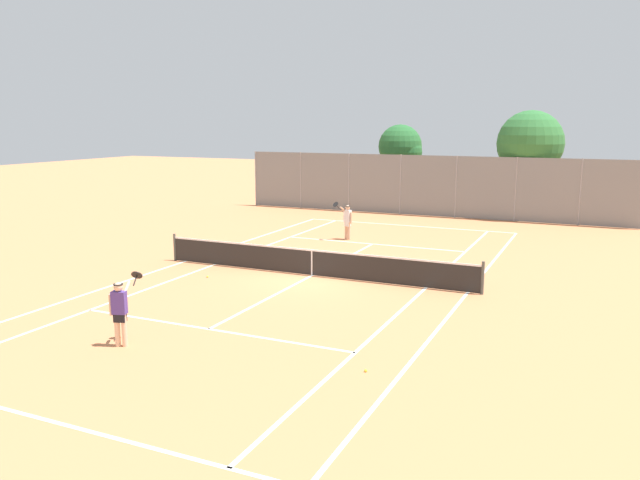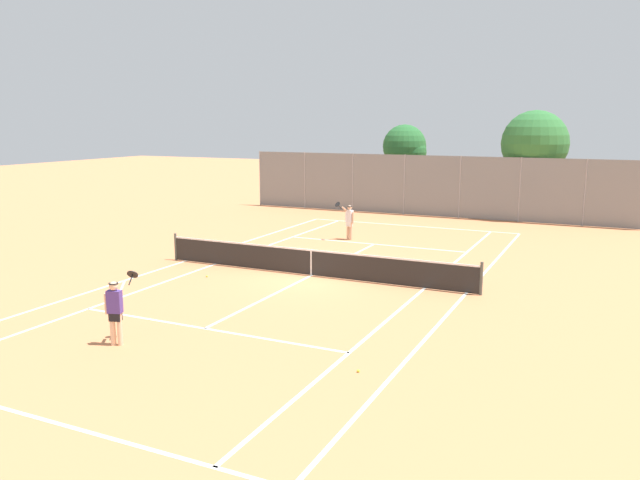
{
  "view_description": "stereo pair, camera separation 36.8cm",
  "coord_description": "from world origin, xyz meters",
  "px_view_note": "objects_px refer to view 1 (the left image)",
  "views": [
    {
      "loc": [
        9.15,
        -19.48,
        5.37
      ],
      "look_at": [
        -0.36,
        1.5,
        1.0
      ],
      "focal_mm": 35.0,
      "sensor_mm": 36.0,
      "label": 1
    },
    {
      "loc": [
        9.49,
        -19.32,
        5.37
      ],
      "look_at": [
        -0.36,
        1.5,
        1.0
      ],
      "focal_mm": 35.0,
      "sensor_mm": 36.0,
      "label": 2
    }
  ],
  "objects_px": {
    "player_near_side": "(120,309)",
    "player_far_left": "(347,220)",
    "tree_behind_left": "(402,148)",
    "tennis_net": "(312,262)",
    "loose_tennis_ball_0": "(207,277)",
    "loose_tennis_ball_1": "(366,371)",
    "tree_behind_right": "(532,145)"
  },
  "relations": [
    {
      "from": "tennis_net",
      "to": "player_near_side",
      "type": "xyz_separation_m",
      "value": [
        -1.22,
        -8.31,
        0.42
      ]
    },
    {
      "from": "tennis_net",
      "to": "tree_behind_right",
      "type": "xyz_separation_m",
      "value": [
        5.39,
        17.49,
        3.57
      ]
    },
    {
      "from": "player_near_side",
      "to": "tree_behind_left",
      "type": "relative_size",
      "value": 0.34
    },
    {
      "from": "loose_tennis_ball_1",
      "to": "tree_behind_left",
      "type": "distance_m",
      "value": 27.18
    },
    {
      "from": "loose_tennis_ball_1",
      "to": "tree_behind_left",
      "type": "relative_size",
      "value": 0.01
    },
    {
      "from": "loose_tennis_ball_0",
      "to": "tree_behind_right",
      "type": "relative_size",
      "value": 0.01
    },
    {
      "from": "player_near_side",
      "to": "player_far_left",
      "type": "xyz_separation_m",
      "value": [
        -0.23,
        15.27,
        0.0
      ]
    },
    {
      "from": "tree_behind_right",
      "to": "player_near_side",
      "type": "bearing_deg",
      "value": -104.36
    },
    {
      "from": "loose_tennis_ball_1",
      "to": "tree_behind_left",
      "type": "xyz_separation_m",
      "value": [
        -7.23,
        25.93,
        3.73
      ]
    },
    {
      "from": "player_near_side",
      "to": "tree_behind_right",
      "type": "xyz_separation_m",
      "value": [
        6.61,
        25.8,
        3.16
      ]
    },
    {
      "from": "player_far_left",
      "to": "loose_tennis_ball_1",
      "type": "xyz_separation_m",
      "value": [
        6.21,
        -14.34,
        -0.89
      ]
    },
    {
      "from": "player_near_side",
      "to": "tree_behind_left",
      "type": "bearing_deg",
      "value": 92.66
    },
    {
      "from": "tennis_net",
      "to": "player_far_left",
      "type": "bearing_deg",
      "value": 101.78
    },
    {
      "from": "player_far_left",
      "to": "tree_behind_left",
      "type": "relative_size",
      "value": 0.34
    },
    {
      "from": "tree_behind_left",
      "to": "player_near_side",
      "type": "bearing_deg",
      "value": -87.34
    },
    {
      "from": "loose_tennis_ball_0",
      "to": "tree_behind_left",
      "type": "height_order",
      "value": "tree_behind_left"
    },
    {
      "from": "tennis_net",
      "to": "tree_behind_right",
      "type": "relative_size",
      "value": 1.99
    },
    {
      "from": "tennis_net",
      "to": "loose_tennis_ball_1",
      "type": "distance_m",
      "value": 8.8
    },
    {
      "from": "tree_behind_left",
      "to": "loose_tennis_ball_0",
      "type": "bearing_deg",
      "value": -92.14
    },
    {
      "from": "player_near_side",
      "to": "loose_tennis_ball_0",
      "type": "relative_size",
      "value": 26.88
    },
    {
      "from": "loose_tennis_ball_0",
      "to": "tree_behind_right",
      "type": "height_order",
      "value": "tree_behind_right"
    },
    {
      "from": "tennis_net",
      "to": "tree_behind_left",
      "type": "xyz_separation_m",
      "value": [
        -2.46,
        18.55,
        3.25
      ]
    },
    {
      "from": "tennis_net",
      "to": "player_far_left",
      "type": "height_order",
      "value": "player_far_left"
    },
    {
      "from": "player_far_left",
      "to": "tree_behind_right",
      "type": "bearing_deg",
      "value": 57.0
    },
    {
      "from": "loose_tennis_ball_0",
      "to": "tree_behind_left",
      "type": "relative_size",
      "value": 0.01
    },
    {
      "from": "loose_tennis_ball_1",
      "to": "tree_behind_right",
      "type": "relative_size",
      "value": 0.01
    },
    {
      "from": "player_far_left",
      "to": "tree_behind_left",
      "type": "distance_m",
      "value": 11.98
    },
    {
      "from": "loose_tennis_ball_0",
      "to": "tennis_net",
      "type": "bearing_deg",
      "value": 28.79
    },
    {
      "from": "loose_tennis_ball_0",
      "to": "tree_behind_left",
      "type": "xyz_separation_m",
      "value": [
        0.76,
        20.32,
        3.73
      ]
    },
    {
      "from": "player_near_side",
      "to": "player_far_left",
      "type": "relative_size",
      "value": 1.0
    },
    {
      "from": "player_near_side",
      "to": "player_far_left",
      "type": "distance_m",
      "value": 15.27
    },
    {
      "from": "loose_tennis_ball_1",
      "to": "tree_behind_right",
      "type": "distance_m",
      "value": 25.2
    }
  ]
}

